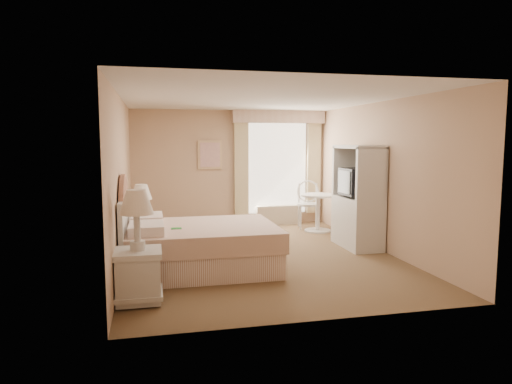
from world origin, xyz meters
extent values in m
cube|color=brown|center=(0.00, 0.00, 0.00)|extent=(4.20, 5.50, 0.01)
cube|color=silver|center=(0.00, 0.00, 2.50)|extent=(4.20, 5.50, 0.01)
cube|color=tan|center=(0.00, 2.75, 1.25)|extent=(4.20, 0.01, 2.50)
cube|color=tan|center=(0.00, -2.75, 1.25)|extent=(4.20, 0.01, 2.50)
cube|color=tan|center=(-2.10, 0.00, 1.25)|extent=(0.01, 5.50, 2.50)
cube|color=tan|center=(2.10, 0.00, 1.25)|extent=(0.01, 5.50, 2.50)
cube|color=white|center=(1.05, 2.72, 1.25)|extent=(1.30, 0.02, 2.00)
cube|color=#CBBC8E|center=(0.22, 2.67, 1.25)|extent=(0.30, 0.08, 2.05)
cube|color=#CBBC8E|center=(1.88, 2.67, 1.25)|extent=(0.30, 0.08, 2.05)
cube|color=tan|center=(1.05, 2.63, 2.37)|extent=(2.05, 0.20, 0.28)
cube|color=beige|center=(1.05, 2.63, 0.21)|extent=(1.00, 0.22, 0.42)
cube|color=#D7B184|center=(-0.45, 2.72, 1.55)|extent=(0.52, 0.03, 0.62)
cube|color=beige|center=(-0.45, 2.70, 1.55)|extent=(0.42, 0.02, 0.52)
cube|color=tan|center=(-1.00, -0.57, 0.18)|extent=(2.09, 1.59, 0.36)
cube|color=beige|center=(-1.00, -0.57, 0.50)|extent=(2.15, 1.65, 0.28)
cube|color=#F2DDD3|center=(-1.75, -0.95, 0.70)|extent=(0.45, 0.62, 0.14)
cube|color=#F2DDD3|center=(-1.75, -0.19, 0.70)|extent=(0.45, 0.62, 0.14)
cube|color=green|center=(-1.35, -0.72, 0.64)|extent=(0.14, 0.10, 0.01)
cube|color=silver|center=(-2.05, -0.57, 0.55)|extent=(0.06, 1.69, 1.10)
cylinder|color=#A76E58|center=(-2.05, -0.57, 0.65)|extent=(0.05, 1.50, 1.50)
cube|color=silver|center=(-1.84, -1.79, 0.29)|extent=(0.49, 0.49, 0.53)
cube|color=silver|center=(-1.84, -1.79, 0.58)|extent=(0.53, 0.53, 0.06)
cube|color=silver|center=(-1.84, -1.79, 0.11)|extent=(0.53, 0.53, 0.05)
cylinder|color=silver|center=(-1.84, -1.79, 0.67)|extent=(0.17, 0.17, 0.11)
cylinder|color=silver|center=(-1.84, -1.79, 0.88)|extent=(0.07, 0.07, 0.42)
cone|color=white|center=(-1.84, -1.79, 1.17)|extent=(0.38, 0.38, 0.28)
cube|color=silver|center=(-1.84, 0.52, 0.25)|extent=(0.43, 0.43, 0.47)
cube|color=silver|center=(-1.84, 0.52, 0.51)|extent=(0.47, 0.47, 0.06)
cube|color=silver|center=(-1.84, 0.52, 0.09)|extent=(0.47, 0.47, 0.05)
cylinder|color=silver|center=(-1.84, 0.52, 0.59)|extent=(0.15, 0.15, 0.09)
cylinder|color=silver|center=(-1.84, 0.52, 0.78)|extent=(0.07, 0.07, 0.37)
cone|color=white|center=(-1.84, 0.52, 1.03)|extent=(0.34, 0.34, 0.24)
cylinder|color=silver|center=(1.62, 1.67, 0.02)|extent=(0.54, 0.54, 0.03)
cylinder|color=silver|center=(1.62, 1.67, 0.38)|extent=(0.08, 0.08, 0.72)
cylinder|color=silver|center=(1.62, 1.67, 0.74)|extent=(0.72, 0.72, 0.04)
cylinder|color=silver|center=(1.32, 1.88, 0.25)|extent=(0.04, 0.04, 0.50)
cylinder|color=silver|center=(1.69, 1.80, 0.25)|extent=(0.04, 0.04, 0.50)
cylinder|color=silver|center=(1.40, 2.25, 0.25)|extent=(0.04, 0.04, 0.50)
cylinder|color=silver|center=(1.77, 2.17, 0.25)|extent=(0.04, 0.04, 0.50)
cylinder|color=silver|center=(1.55, 2.03, 0.51)|extent=(0.58, 0.58, 0.04)
torus|color=silver|center=(1.58, 2.18, 0.77)|extent=(0.49, 0.22, 0.48)
cylinder|color=silver|center=(1.40, 2.25, 0.72)|extent=(0.04, 0.04, 0.44)
cylinder|color=silver|center=(1.77, 2.17, 0.72)|extent=(0.04, 0.04, 0.44)
cube|color=silver|center=(1.81, 0.23, 0.44)|extent=(0.53, 1.07, 0.87)
cube|color=silver|center=(1.81, -0.27, 1.31)|extent=(0.53, 0.08, 0.87)
cube|color=silver|center=(1.81, 0.72, 1.31)|extent=(0.53, 0.08, 0.87)
cube|color=silver|center=(1.81, 0.23, 1.75)|extent=(0.53, 1.07, 0.06)
cube|color=silver|center=(2.05, 0.23, 1.31)|extent=(0.04, 1.07, 0.87)
cube|color=black|center=(1.79, 0.23, 1.15)|extent=(0.47, 0.58, 0.47)
cube|color=black|center=(1.55, 0.23, 1.15)|extent=(0.02, 0.49, 0.39)
camera|label=1|loc=(-1.65, -7.02, 1.85)|focal=32.00mm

